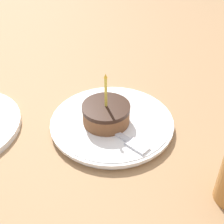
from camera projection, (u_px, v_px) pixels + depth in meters
ground_plane at (121, 138)px, 0.66m from camera, size 2.40×2.40×0.04m
plate at (112, 123)px, 0.66m from camera, size 0.26×0.26×0.02m
cake_slice at (106, 114)px, 0.63m from camera, size 0.10×0.10×0.11m
fork at (119, 135)px, 0.61m from camera, size 0.14×0.11×0.00m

